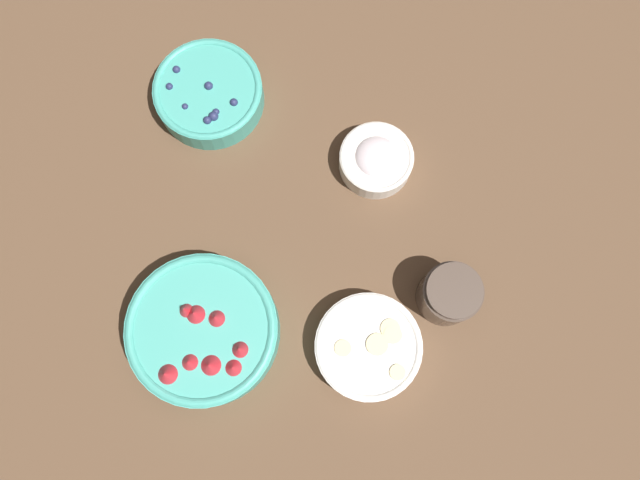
{
  "coord_description": "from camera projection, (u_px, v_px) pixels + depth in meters",
  "views": [
    {
      "loc": [
        0.16,
        -0.14,
        0.98
      ],
      "look_at": [
        0.07,
        0.05,
        0.04
      ],
      "focal_mm": 35.0,
      "sensor_mm": 36.0,
      "label": 1
    }
  ],
  "objects": [
    {
      "name": "ground_plane",
      "position": [
        269.0,
        252.0,
        1.0
      ],
      "size": [
        4.0,
        4.0,
        0.0
      ],
      "primitive_type": "plane",
      "color": "brown"
    },
    {
      "name": "bowl_strawberries",
      "position": [
        203.0,
        331.0,
        0.94
      ],
      "size": [
        0.23,
        0.23,
        0.09
      ],
      "color": "#47AD9E",
      "rests_on": "ground_plane"
    },
    {
      "name": "bowl_blueberries",
      "position": [
        209.0,
        93.0,
        1.03
      ],
      "size": [
        0.18,
        0.18,
        0.06
      ],
      "color": "#47AD9E",
      "rests_on": "ground_plane"
    },
    {
      "name": "bowl_bananas",
      "position": [
        368.0,
        347.0,
        0.94
      ],
      "size": [
        0.16,
        0.16,
        0.05
      ],
      "color": "white",
      "rests_on": "ground_plane"
    },
    {
      "name": "bowl_cream",
      "position": [
        376.0,
        159.0,
        1.01
      ],
      "size": [
        0.12,
        0.12,
        0.05
      ],
      "color": "white",
      "rests_on": "ground_plane"
    },
    {
      "name": "jar_chocolate",
      "position": [
        449.0,
        294.0,
        0.95
      ],
      "size": [
        0.09,
        0.09,
        0.09
      ],
      "color": "#4C3D33",
      "rests_on": "ground_plane"
    }
  ]
}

